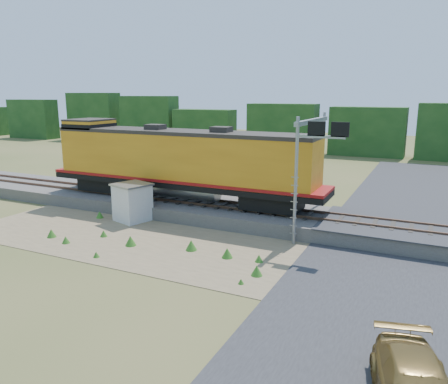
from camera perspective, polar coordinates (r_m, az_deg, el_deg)
The scene contains 10 objects.
ground at distance 21.07m, azimuth -0.56°, elevation -8.33°, with size 140.00×140.00×0.00m, color #475123.
ballast at distance 26.18m, azimuth 5.25°, elevation -3.22°, with size 70.00×5.00×0.80m, color slate.
rails at distance 26.06m, azimuth 5.27°, elevation -2.21°, with size 70.00×1.54×0.16m.
dirt_shoulder at distance 22.37m, azimuth -4.62°, elevation -7.06°, with size 26.00×8.00×0.03m, color #8C7754.
road at distance 19.91m, azimuth 19.14°, elevation -10.08°, with size 7.00×66.00×0.86m.
tree_line_north at distance 56.49m, azimuth 16.86°, elevation 7.61°, with size 130.00×3.00×6.50m.
weed_clumps at distance 22.81m, azimuth -8.41°, elevation -6.79°, with size 15.00×6.20×0.56m, color #357320, non-canonical shape.
locomotive at distance 28.12m, azimuth -6.09°, elevation 4.07°, with size 18.97×2.89×4.89m.
shed at distance 26.94m, azimuth -11.87°, elevation -1.30°, with size 2.42×2.42×2.30m.
signal_gantry at distance 23.84m, azimuth 11.72°, elevation 6.04°, with size 2.57×6.20×6.49m.
Camera 1 is at (8.69, -17.64, 7.56)m, focal length 35.00 mm.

